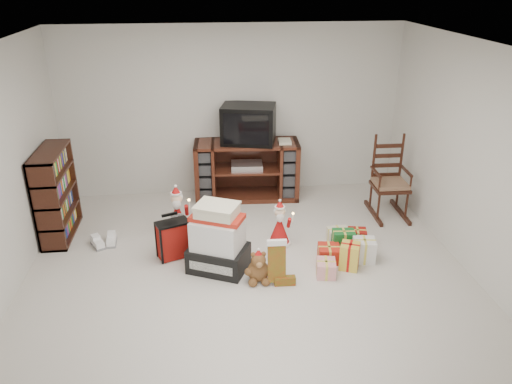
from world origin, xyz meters
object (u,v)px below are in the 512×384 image
bookshelf (56,195)px  red_suitcase (174,239)px  santa_figurine (279,228)px  sneaker_pair (105,242)px  crt_television (249,124)px  tv_stand (247,170)px  gift_cluster (343,248)px  mrs_claus_figurine (178,215)px  gift_pile (218,242)px  teddy_bear (258,268)px  rocking_chair (388,187)px

bookshelf → red_suitcase: bookshelf is taller
santa_figurine → sneaker_pair: 2.20m
santa_figurine → crt_television: crt_television is taller
crt_television → bookshelf: bearing=-147.3°
sneaker_pair → tv_stand: bearing=14.8°
tv_stand → gift_cluster: 2.13m
bookshelf → crt_television: crt_television is taller
santa_figurine → mrs_claus_figurine: bearing=161.1°
gift_pile → teddy_bear: 0.55m
sneaker_pair → bookshelf: bearing=130.8°
sneaker_pair → gift_cluster: gift_cluster is taller
tv_stand → gift_cluster: (0.97, -1.86, -0.32)m
gift_pile → crt_television: bearing=99.1°
santa_figurine → sneaker_pair: santa_figurine is taller
red_suitcase → teddy_bear: size_ratio=1.53×
red_suitcase → crt_television: bearing=35.3°
rocking_chair → gift_pile: bearing=-152.2°
teddy_bear → mrs_claus_figurine: size_ratio=0.54×
crt_television → mrs_claus_figurine: bearing=-121.7°
bookshelf → gift_cluster: size_ratio=1.14×
rocking_chair → santa_figurine: bearing=-154.9°
rocking_chair → santa_figurine: 1.80m
mrs_claus_figurine → red_suitcase: bearing=-93.0°
sneaker_pair → crt_television: (1.95, 1.24, 1.10)m
rocking_chair → sneaker_pair: size_ratio=3.35×
tv_stand → mrs_claus_figurine: 1.46m
mrs_claus_figurine → gift_cluster: mrs_claus_figurine is taller
bookshelf → gift_pile: (1.99, -1.06, -0.20)m
gift_pile → gift_cluster: (1.49, 0.09, -0.23)m
santa_figurine → gift_cluster: 0.82m
bookshelf → gift_cluster: (3.48, -0.97, -0.44)m
tv_stand → santa_figurine: size_ratio=2.57×
tv_stand → mrs_claus_figurine: size_ratio=2.31×
bookshelf → gift_cluster: bookshelf is taller
tv_stand → teddy_bear: bearing=-89.0°
mrs_claus_figurine → rocking_chair: bearing=5.5°
mrs_claus_figurine → santa_figurine: bearing=-18.9°
red_suitcase → mrs_claus_figurine: bearing=65.5°
bookshelf → red_suitcase: bearing=-26.7°
tv_stand → gift_cluster: bearing=-59.0°
teddy_bear → mrs_claus_figurine: (-0.91, 1.21, 0.10)m
gift_pile → gift_cluster: 1.51m
santa_figurine → mrs_claus_figurine: 1.34m
mrs_claus_figurine → teddy_bear: bearing=-53.1°
tv_stand → santa_figurine: tv_stand is taller
crt_television → sneaker_pair: bearing=-134.1°
bookshelf → santa_figurine: bearing=-11.8°
santa_figurine → sneaker_pair: size_ratio=1.75×
teddy_bear → santa_figurine: santa_figurine is taller
santa_figurine → bookshelf: bearing=168.2°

